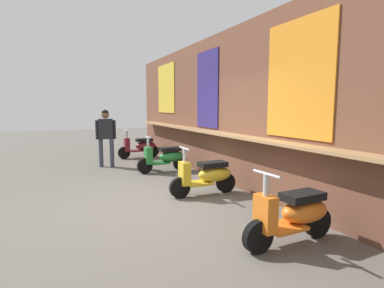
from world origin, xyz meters
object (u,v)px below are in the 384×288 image
(scooter_maroon, at_px, (141,146))
(shopper_browsing, at_px, (106,132))
(scooter_yellow, at_px, (207,175))
(scooter_orange, at_px, (295,214))
(scooter_green, at_px, (166,157))

(scooter_maroon, bearing_deg, shopper_browsing, 41.26)
(shopper_browsing, bearing_deg, scooter_maroon, 140.53)
(scooter_yellow, height_order, scooter_orange, same)
(scooter_maroon, height_order, scooter_yellow, same)
(scooter_yellow, relative_size, shopper_browsing, 0.85)
(scooter_maroon, relative_size, scooter_yellow, 1.00)
(scooter_green, xyz_separation_m, shopper_browsing, (-1.34, -1.33, 0.62))
(scooter_maroon, distance_m, shopper_browsing, 1.86)
(scooter_maroon, height_order, scooter_green, same)
(scooter_green, relative_size, shopper_browsing, 0.85)
(scooter_green, relative_size, scooter_yellow, 1.00)
(scooter_maroon, xyz_separation_m, scooter_orange, (7.24, -0.00, 0.00))
(scooter_orange, height_order, shopper_browsing, shopper_browsing)
(scooter_maroon, height_order, scooter_orange, same)
(scooter_yellow, xyz_separation_m, shopper_browsing, (-3.72, -1.33, 0.62))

